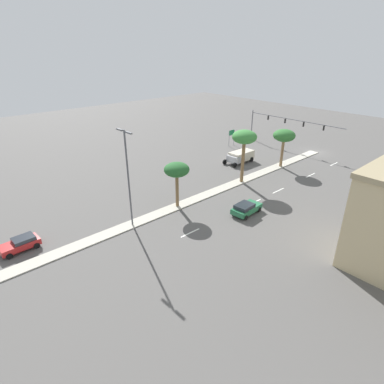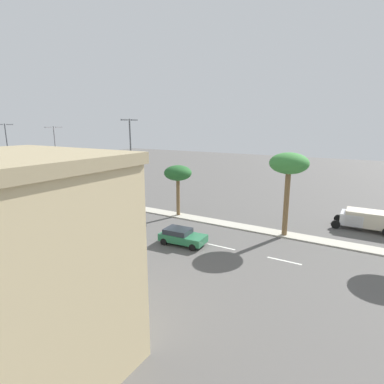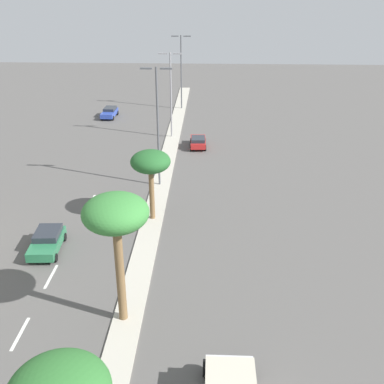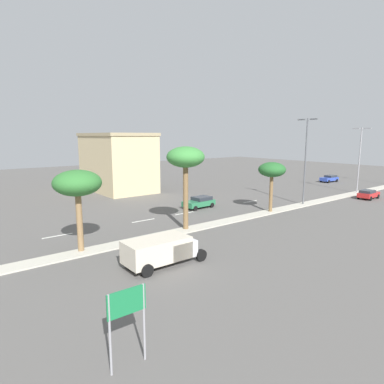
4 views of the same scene
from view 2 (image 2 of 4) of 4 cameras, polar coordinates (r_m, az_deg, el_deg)
name	(u,v)px [view 2 (image 2 of 4)]	position (r m, az deg, el deg)	size (l,w,h in m)	color
ground_plane	(193,218)	(36.44, 0.10, -4.93)	(160.00, 160.00, 0.00)	#565451
median_curb	(131,207)	(42.03, -11.32, -2.72)	(1.80, 87.20, 0.12)	#B7B2A3
lane_stripe_trailing	(284,261)	(26.71, 16.82, -12.18)	(0.20, 2.80, 0.01)	silver
lane_stripe_mid	(221,247)	(28.44, 5.42, -10.12)	(0.20, 2.80, 0.01)	silver
lane_stripe_right	(124,225)	(34.83, -12.51, -6.07)	(0.20, 2.80, 0.01)	silver
palm_tree_far	(289,166)	(30.65, 17.62, 4.73)	(3.72, 3.72, 8.21)	brown
palm_tree_trailing	(178,174)	(36.33, -2.65, 3.39)	(3.30, 3.30, 6.08)	brown
street_lamp_inboard	(131,158)	(40.38, -11.30, 6.32)	(2.90, 0.24, 11.50)	#515459
street_lamp_rear	(56,155)	(51.89, -24.00, 6.25)	(2.90, 0.24, 10.53)	gray
street_lamp_center	(8,150)	(64.16, -31.12, 6.72)	(2.90, 0.24, 10.94)	#515459
sedan_green_far	(182,236)	(28.65, -1.93, -8.23)	(2.36, 4.38, 1.46)	#287047
sedan_red_leading	(94,189)	(51.85, -17.86, 0.56)	(2.05, 3.92, 1.36)	red
box_truck	(366,219)	(37.14, 29.65, -4.39)	(2.66, 5.97, 2.05)	silver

